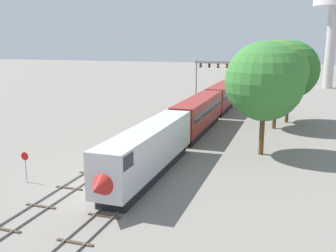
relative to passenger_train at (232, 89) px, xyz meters
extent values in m
plane|color=gray|center=(-2.00, -52.66, -2.61)|extent=(400.00, 400.00, 0.00)
cube|color=slate|center=(-0.72, 7.34, -2.53)|extent=(0.07, 200.00, 0.16)
cube|color=slate|center=(0.72, 7.34, -2.53)|extent=(0.07, 200.00, 0.16)
cube|color=#473828|center=(0.00, -62.66, -2.56)|extent=(2.60, 0.24, 0.10)
cube|color=#473828|center=(0.00, -58.66, -2.56)|extent=(2.60, 0.24, 0.10)
cube|color=#473828|center=(0.00, -54.66, -2.56)|extent=(2.60, 0.24, 0.10)
cube|color=#473828|center=(0.00, -50.66, -2.56)|extent=(2.60, 0.24, 0.10)
cube|color=#473828|center=(0.00, -46.66, -2.56)|extent=(2.60, 0.24, 0.10)
cube|color=#473828|center=(0.00, -42.66, -2.56)|extent=(2.60, 0.24, 0.10)
cube|color=#473828|center=(0.00, -38.66, -2.56)|extent=(2.60, 0.24, 0.10)
cube|color=#473828|center=(0.00, -34.66, -2.56)|extent=(2.60, 0.24, 0.10)
cube|color=#473828|center=(0.00, -30.66, -2.56)|extent=(2.60, 0.24, 0.10)
cube|color=#473828|center=(0.00, -26.66, -2.56)|extent=(2.60, 0.24, 0.10)
cube|color=#473828|center=(0.00, -22.66, -2.56)|extent=(2.60, 0.24, 0.10)
cube|color=#473828|center=(0.00, -18.66, -2.56)|extent=(2.60, 0.24, 0.10)
cube|color=#473828|center=(0.00, -14.66, -2.56)|extent=(2.60, 0.24, 0.10)
cube|color=#473828|center=(0.00, -10.66, -2.56)|extent=(2.60, 0.24, 0.10)
cube|color=#473828|center=(0.00, -6.66, -2.56)|extent=(2.60, 0.24, 0.10)
cube|color=#473828|center=(0.00, -2.66, -2.56)|extent=(2.60, 0.24, 0.10)
cube|color=#473828|center=(0.00, 1.34, -2.56)|extent=(2.60, 0.24, 0.10)
cube|color=#473828|center=(0.00, 5.34, -2.56)|extent=(2.60, 0.24, 0.10)
cube|color=#473828|center=(0.00, 9.34, -2.56)|extent=(2.60, 0.24, 0.10)
cube|color=#473828|center=(0.00, 13.34, -2.56)|extent=(2.60, 0.24, 0.10)
cube|color=#473828|center=(0.00, 17.34, -2.56)|extent=(2.60, 0.24, 0.10)
cube|color=#473828|center=(0.00, 21.34, -2.56)|extent=(2.60, 0.24, 0.10)
cube|color=#473828|center=(0.00, 25.34, -2.56)|extent=(2.60, 0.24, 0.10)
cube|color=#473828|center=(0.00, 29.34, -2.56)|extent=(2.60, 0.24, 0.10)
cube|color=#473828|center=(0.00, 33.34, -2.56)|extent=(2.60, 0.24, 0.10)
cube|color=#473828|center=(0.00, 37.34, -2.56)|extent=(2.60, 0.24, 0.10)
cube|color=#473828|center=(0.00, 41.34, -2.56)|extent=(2.60, 0.24, 0.10)
cube|color=#473828|center=(0.00, 45.34, -2.56)|extent=(2.60, 0.24, 0.10)
cube|color=#473828|center=(0.00, 49.34, -2.56)|extent=(2.60, 0.24, 0.10)
cube|color=#473828|center=(0.00, 53.34, -2.56)|extent=(2.60, 0.24, 0.10)
cube|color=#473828|center=(0.00, 57.34, -2.56)|extent=(2.60, 0.24, 0.10)
cube|color=#473828|center=(0.00, 61.34, -2.56)|extent=(2.60, 0.24, 0.10)
cube|color=#473828|center=(0.00, 65.34, -2.56)|extent=(2.60, 0.24, 0.10)
cube|color=#473828|center=(0.00, 69.34, -2.56)|extent=(2.60, 0.24, 0.10)
cube|color=#473828|center=(0.00, 73.34, -2.56)|extent=(2.60, 0.24, 0.10)
cube|color=#473828|center=(0.00, 77.34, -2.56)|extent=(2.60, 0.24, 0.10)
cube|color=#473828|center=(0.00, 81.34, -2.56)|extent=(2.60, 0.24, 0.10)
cube|color=#473828|center=(0.00, 85.34, -2.56)|extent=(2.60, 0.24, 0.10)
cube|color=#473828|center=(0.00, 89.34, -2.56)|extent=(2.60, 0.24, 0.10)
cube|color=#473828|center=(0.00, 93.34, -2.56)|extent=(2.60, 0.24, 0.10)
cube|color=#473828|center=(0.00, 97.34, -2.56)|extent=(2.60, 0.24, 0.10)
cube|color=#473828|center=(0.00, 101.34, -2.56)|extent=(2.60, 0.24, 0.10)
cube|color=#473828|center=(0.00, 105.34, -2.56)|extent=(2.60, 0.24, 0.10)
cube|color=slate|center=(-6.22, -12.66, -2.53)|extent=(0.07, 160.00, 0.16)
cube|color=slate|center=(-4.78, -12.66, -2.53)|extent=(0.07, 160.00, 0.16)
cube|color=#473828|center=(-5.50, -62.66, -2.56)|extent=(2.60, 0.24, 0.10)
cube|color=#473828|center=(-5.50, -58.66, -2.56)|extent=(2.60, 0.24, 0.10)
cube|color=#473828|center=(-5.50, -54.66, -2.56)|extent=(2.60, 0.24, 0.10)
cube|color=#473828|center=(-5.50, -50.66, -2.56)|extent=(2.60, 0.24, 0.10)
cube|color=#473828|center=(-5.50, -46.66, -2.56)|extent=(2.60, 0.24, 0.10)
cube|color=#473828|center=(-5.50, -42.66, -2.56)|extent=(2.60, 0.24, 0.10)
cube|color=#473828|center=(-5.50, -38.66, -2.56)|extent=(2.60, 0.24, 0.10)
cube|color=#473828|center=(-5.50, -34.66, -2.56)|extent=(2.60, 0.24, 0.10)
cube|color=#473828|center=(-5.50, -30.66, -2.56)|extent=(2.60, 0.24, 0.10)
cube|color=#473828|center=(-5.50, -26.66, -2.56)|extent=(2.60, 0.24, 0.10)
cube|color=#473828|center=(-5.50, -22.66, -2.56)|extent=(2.60, 0.24, 0.10)
cube|color=#473828|center=(-5.50, -18.66, -2.56)|extent=(2.60, 0.24, 0.10)
cube|color=#473828|center=(-5.50, -14.66, -2.56)|extent=(2.60, 0.24, 0.10)
cube|color=#473828|center=(-5.50, -10.66, -2.56)|extent=(2.60, 0.24, 0.10)
cube|color=#473828|center=(-5.50, -6.66, -2.56)|extent=(2.60, 0.24, 0.10)
cube|color=#473828|center=(-5.50, -2.66, -2.56)|extent=(2.60, 0.24, 0.10)
cube|color=#473828|center=(-5.50, 1.34, -2.56)|extent=(2.60, 0.24, 0.10)
cube|color=#473828|center=(-5.50, 5.34, -2.56)|extent=(2.60, 0.24, 0.10)
cube|color=#473828|center=(-5.50, 9.34, -2.56)|extent=(2.60, 0.24, 0.10)
cube|color=#473828|center=(-5.50, 13.34, -2.56)|extent=(2.60, 0.24, 0.10)
cube|color=#473828|center=(-5.50, 17.34, -2.56)|extent=(2.60, 0.24, 0.10)
cube|color=#473828|center=(-5.50, 21.34, -2.56)|extent=(2.60, 0.24, 0.10)
cube|color=#473828|center=(-5.50, 25.34, -2.56)|extent=(2.60, 0.24, 0.10)
cube|color=#473828|center=(-5.50, 29.34, -2.56)|extent=(2.60, 0.24, 0.10)
cube|color=#473828|center=(-5.50, 33.34, -2.56)|extent=(2.60, 0.24, 0.10)
cube|color=#473828|center=(-5.50, 37.34, -2.56)|extent=(2.60, 0.24, 0.10)
cube|color=#473828|center=(-5.50, 41.34, -2.56)|extent=(2.60, 0.24, 0.10)
cube|color=#473828|center=(-5.50, 45.34, -2.56)|extent=(2.60, 0.24, 0.10)
cube|color=#473828|center=(-5.50, 49.34, -2.56)|extent=(2.60, 0.24, 0.10)
cube|color=#473828|center=(-5.50, 53.34, -2.56)|extent=(2.60, 0.24, 0.10)
cube|color=#473828|center=(-5.50, 57.34, -2.56)|extent=(2.60, 0.24, 0.10)
cube|color=#473828|center=(-5.50, 61.34, -2.56)|extent=(2.60, 0.24, 0.10)
cube|color=#473828|center=(-5.50, 65.34, -2.56)|extent=(2.60, 0.24, 0.10)
cube|color=silver|center=(0.00, -49.37, 0.29)|extent=(3.00, 18.59, 3.80)
cone|color=#B2231E|center=(0.00, -58.86, -0.11)|extent=(2.88, 2.60, 2.88)
cube|color=black|center=(0.00, -57.46, 1.43)|extent=(3.04, 1.80, 1.10)
cube|color=black|center=(0.00, -49.37, -2.11)|extent=(2.52, 16.73, 1.00)
cube|color=maroon|center=(0.00, -29.77, 0.29)|extent=(3.00, 18.59, 3.80)
cube|color=black|center=(0.00, -29.77, 0.69)|extent=(3.04, 17.11, 0.90)
cube|color=black|center=(0.00, -29.77, -2.11)|extent=(2.52, 16.73, 1.00)
cube|color=maroon|center=(0.00, -10.18, 0.29)|extent=(3.00, 18.59, 3.80)
cube|color=black|center=(0.00, -10.18, 0.69)|extent=(3.04, 17.11, 0.90)
cube|color=black|center=(0.00, -10.18, -2.11)|extent=(2.52, 16.73, 1.00)
cube|color=maroon|center=(0.00, 9.41, 0.29)|extent=(3.00, 18.59, 3.80)
cube|color=black|center=(0.00, 9.41, 0.69)|extent=(3.04, 17.11, 0.90)
cube|color=black|center=(0.00, 9.41, -2.11)|extent=(2.52, 16.73, 1.00)
cube|color=maroon|center=(0.00, 29.00, 0.29)|extent=(3.00, 18.59, 3.80)
cube|color=black|center=(0.00, 29.00, 0.69)|extent=(3.04, 17.11, 0.90)
cube|color=black|center=(0.00, 29.00, -2.11)|extent=(2.52, 16.73, 1.00)
cube|color=maroon|center=(0.00, 48.60, 0.29)|extent=(3.00, 18.59, 3.80)
cube|color=black|center=(0.00, 48.60, 0.69)|extent=(3.04, 17.11, 0.90)
cube|color=black|center=(0.00, 48.60, -2.11)|extent=(2.52, 16.73, 1.00)
cylinder|color=#999BA0|center=(-8.00, 0.17, 1.78)|extent=(0.36, 0.36, 8.79)
cylinder|color=#999BA0|center=(3.50, 0.17, 1.78)|extent=(0.36, 0.36, 8.79)
cube|color=#999BA0|center=(-2.25, 0.17, 5.58)|extent=(12.10, 0.36, 0.50)
cube|color=black|center=(-7.04, 0.22, 4.88)|extent=(0.44, 0.32, 0.90)
sphere|color=green|center=(-7.04, 0.03, 4.88)|extent=(0.28, 0.28, 0.28)
cube|color=black|center=(-5.12, 0.22, 4.88)|extent=(0.44, 0.32, 0.90)
sphere|color=red|center=(-5.12, 0.03, 4.88)|extent=(0.28, 0.28, 0.28)
cube|color=black|center=(-3.21, 0.22, 4.88)|extent=(0.44, 0.32, 0.90)
sphere|color=yellow|center=(-3.21, 0.03, 4.88)|extent=(0.28, 0.28, 0.28)
cube|color=black|center=(-1.29, 0.22, 4.88)|extent=(0.44, 0.32, 0.90)
sphere|color=yellow|center=(-1.29, 0.03, 4.88)|extent=(0.28, 0.28, 0.28)
cube|color=black|center=(0.62, 0.22, 4.88)|extent=(0.44, 0.32, 0.90)
sphere|color=green|center=(0.62, 0.03, 4.88)|extent=(0.28, 0.28, 0.28)
cube|color=black|center=(2.54, 0.22, 4.88)|extent=(0.44, 0.32, 0.90)
sphere|color=yellow|center=(2.54, 0.03, 4.88)|extent=(0.28, 0.28, 0.28)
cylinder|color=beige|center=(21.14, 32.19, 8.25)|extent=(2.60, 2.60, 21.71)
cylinder|color=gray|center=(-10.00, -54.55, -1.51)|extent=(0.08, 0.08, 2.20)
cylinder|color=red|center=(-10.00, -54.57, -0.11)|extent=(0.76, 0.03, 0.76)
cylinder|color=brown|center=(9.49, -38.64, 0.02)|extent=(0.56, 0.56, 5.27)
sphere|color=#387A33|center=(9.49, -38.64, 5.72)|extent=(8.76, 8.76, 8.76)
cylinder|color=brown|center=(11.76, -19.16, -0.03)|extent=(0.56, 0.56, 5.16)
sphere|color=#2D6B28|center=(11.76, -19.16, 5.69)|extent=(9.00, 9.00, 9.00)
cylinder|color=brown|center=(10.12, -24.36, 0.02)|extent=(0.56, 0.56, 5.26)
sphere|color=#427F2D|center=(10.12, -24.36, 5.77)|extent=(8.91, 8.91, 8.91)
camera|label=1|loc=(12.68, -82.06, 10.02)|focal=41.17mm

